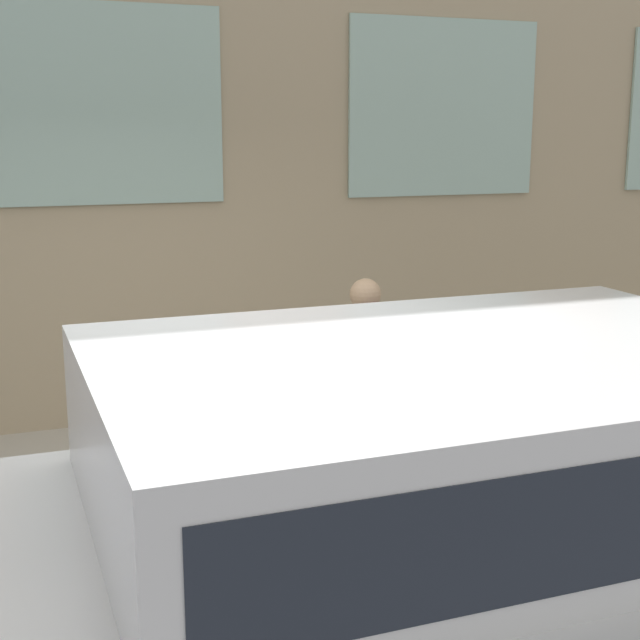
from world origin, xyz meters
name	(u,v)px	position (x,y,z in m)	size (l,w,h in m)	color
ground_plane	(201,605)	(0.00, 0.00, 0.00)	(80.00, 80.00, 0.00)	#47474C
sidewalk	(152,494)	(1.39, 0.00, 0.06)	(2.77, 60.00, 0.12)	#A8A093
fire_hydrant	(269,463)	(0.62, -0.57, 0.48)	(0.37, 0.47, 0.70)	gold
person	(365,355)	(1.21, -1.43, 0.91)	(0.32, 0.21, 1.32)	navy
parked_truck_silver_near	(439,521)	(-1.34, -0.64, 0.94)	(2.08, 4.30, 1.61)	black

